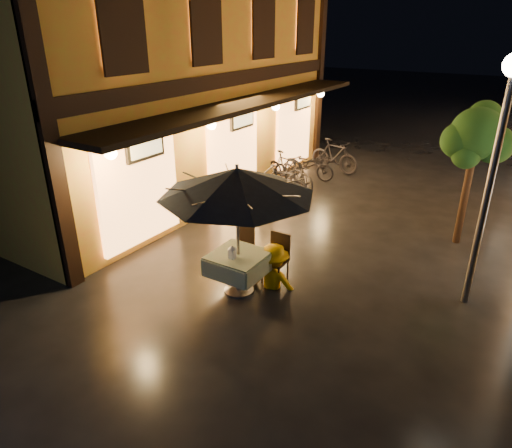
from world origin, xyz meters
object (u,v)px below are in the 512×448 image
Objects in this scene: streetlamp_near at (499,142)px; table_lantern at (232,251)px; cafe_table at (239,263)px; bicycle_0 at (252,197)px; patio_umbrella at (237,182)px; person_orange at (236,241)px; person_yellow at (274,246)px.

streetlamp_near reaches higher than table_lantern.
cafe_table is 3.96m from bicycle_0.
streetlamp_near reaches higher than patio_umbrella.
streetlamp_near is 3.08× the size of person_orange.
cafe_table is 0.72× the size of person_orange.
bicycle_0 is at bearing 164.39° from streetlamp_near.
table_lantern is at bearing 134.37° from person_orange.
person_yellow reaches higher than person_orange.
table_lantern is 0.18× the size of person_orange.
streetlamp_near is 16.92× the size of table_lantern.
person_yellow is (0.42, 0.54, -1.32)m from patio_umbrella.
patio_umbrella is (-3.64, -1.89, -0.77)m from streetlamp_near.
streetlamp_near is 4.65m from table_lantern.
bicycle_0 is (-2.36, 2.91, -0.41)m from person_yellow.
person_yellow is at bearing 51.90° from patio_umbrella.
table_lantern reaches higher than bicycle_0.
streetlamp_near is at bearing -92.57° from bicycle_0.
person_yellow is (0.42, 0.73, -0.09)m from table_lantern.
patio_umbrella reaches higher than person_orange.
person_yellow is (-3.22, -1.35, -2.09)m from streetlamp_near.
streetlamp_near reaches higher than bicycle_0.
cafe_table is at bearing -152.56° from streetlamp_near.
person_yellow is 3.77m from bicycle_0.
table_lantern is at bearing 46.99° from person_yellow.
streetlamp_near is at bearing -170.12° from person_yellow.
person_yellow is at bearing -169.15° from person_orange.
streetlamp_near is 4.07m from person_yellow.
person_yellow reaches higher than bicycle_0.
person_yellow is at bearing -127.92° from bicycle_0.
person_yellow is 1.04× the size of bicycle_0.
cafe_table is (-3.64, -1.89, -2.33)m from streetlamp_near.
person_orange reaches higher than table_lantern.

